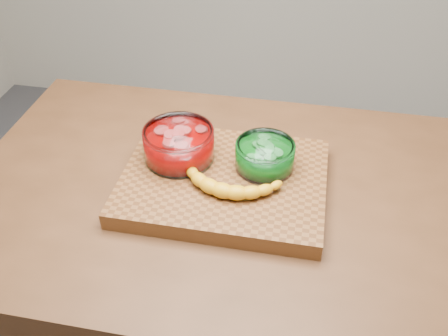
# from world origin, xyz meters

# --- Properties ---
(counter) EXTENTS (1.20, 0.80, 0.90)m
(counter) POSITION_xyz_m (0.00, 0.00, 0.45)
(counter) COLOR #4A2B16
(counter) RESTS_ON ground
(cutting_board) EXTENTS (0.45, 0.35, 0.04)m
(cutting_board) POSITION_xyz_m (0.00, 0.00, 0.92)
(cutting_board) COLOR brown
(cutting_board) RESTS_ON counter
(bowl_red) EXTENTS (0.16, 0.16, 0.08)m
(bowl_red) POSITION_xyz_m (-0.11, 0.04, 0.98)
(bowl_red) COLOR white
(bowl_red) RESTS_ON cutting_board
(bowl_green) EXTENTS (0.13, 0.13, 0.06)m
(bowl_green) POSITION_xyz_m (0.08, 0.05, 0.97)
(bowl_green) COLOR white
(bowl_green) RESTS_ON cutting_board
(banana) EXTENTS (0.26, 0.13, 0.04)m
(banana) POSITION_xyz_m (0.02, -0.04, 0.96)
(banana) COLOR orange
(banana) RESTS_ON cutting_board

